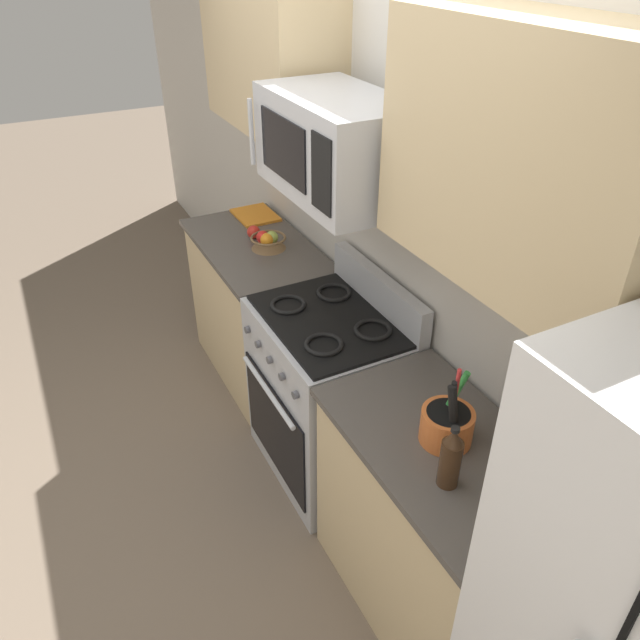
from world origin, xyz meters
name	(u,v)px	position (x,y,z in m)	size (l,w,h in m)	color
ground_plane	(210,507)	(0.00, 0.00, 0.00)	(16.00, 16.00, 0.00)	#6B5B4C
wall_back	(401,228)	(0.00, 1.03, 1.30)	(8.00, 0.10, 2.60)	beige
counter_left	(259,310)	(-0.91, 0.67, 0.46)	(1.04, 0.58, 0.91)	tan
range_oven	(329,394)	(0.00, 0.67, 0.47)	(0.76, 0.63, 1.09)	#B2B5BA
counter_right	(432,526)	(0.88, 0.67, 0.46)	(0.97, 0.58, 0.91)	tan
microwave	(337,146)	(0.00, 0.69, 1.72)	(0.72, 0.44, 0.39)	#B2B5BA
upper_cabinets_left	(269,55)	(-0.92, 0.81, 1.90)	(1.03, 0.34, 0.71)	tan
upper_cabinets_right	(530,161)	(0.88, 0.81, 1.90)	(0.96, 0.34, 0.71)	tan
utensil_crock	(447,424)	(0.86, 0.67, 0.98)	(0.19, 0.19, 0.33)	#D1662D
fruit_basket	(268,241)	(-0.82, 0.71, 0.95)	(0.20, 0.20, 0.10)	brown
apple_loose	(254,232)	(-0.98, 0.69, 0.95)	(0.08, 0.08, 0.08)	red
cutting_board	(255,215)	(-1.27, 0.82, 0.92)	(0.30, 0.23, 0.02)	orange
bottle_oil	(552,474)	(1.21, 0.81, 1.00)	(0.06, 0.06, 0.21)	gold
bottle_soy	(451,458)	(1.03, 0.56, 1.02)	(0.07, 0.07, 0.24)	#382314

